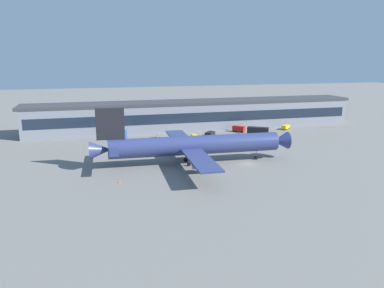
{
  "coord_description": "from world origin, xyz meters",
  "views": [
    {
      "loc": [
        -44.2,
        -100.09,
        31.07
      ],
      "look_at": [
        -14.83,
        8.7,
        5.0
      ],
      "focal_mm": 35.37,
      "sensor_mm": 36.0,
      "label": 1
    }
  ],
  "objects_px": {
    "crew_van": "(239,129)",
    "baggage_tug": "(194,136)",
    "follow_me_car": "(286,127)",
    "traffic_cone_0": "(119,182)",
    "airliner": "(193,145)",
    "catering_truck": "(121,134)",
    "fuel_truck": "(258,131)",
    "pushback_tractor": "(210,134)",
    "belt_loader": "(165,135)"
  },
  "relations": [
    {
      "from": "follow_me_car",
      "to": "fuel_truck",
      "type": "xyz_separation_m",
      "value": [
        -17.08,
        -8.71,
        0.79
      ]
    },
    {
      "from": "follow_me_car",
      "to": "pushback_tractor",
      "type": "bearing_deg",
      "value": -171.89
    },
    {
      "from": "crew_van",
      "to": "catering_truck",
      "type": "distance_m",
      "value": 49.61
    },
    {
      "from": "pushback_tractor",
      "to": "catering_truck",
      "type": "height_order",
      "value": "catering_truck"
    },
    {
      "from": "airliner",
      "to": "fuel_truck",
      "type": "xyz_separation_m",
      "value": [
        36.48,
        32.83,
        -3.66
      ]
    },
    {
      "from": "crew_van",
      "to": "catering_truck",
      "type": "height_order",
      "value": "catering_truck"
    },
    {
      "from": "traffic_cone_0",
      "to": "airliner",
      "type": "bearing_deg",
      "value": 29.02
    },
    {
      "from": "fuel_truck",
      "to": "traffic_cone_0",
      "type": "distance_m",
      "value": 74.41
    },
    {
      "from": "baggage_tug",
      "to": "fuel_truck",
      "type": "bearing_deg",
      "value": 0.77
    },
    {
      "from": "fuel_truck",
      "to": "pushback_tractor",
      "type": "xyz_separation_m",
      "value": [
        -19.38,
        3.51,
        -0.83
      ]
    },
    {
      "from": "airliner",
      "to": "crew_van",
      "type": "xyz_separation_m",
      "value": [
        31.51,
        41.63,
        -4.09
      ]
    },
    {
      "from": "pushback_tractor",
      "to": "traffic_cone_0",
      "type": "relative_size",
      "value": 8.63
    },
    {
      "from": "catering_truck",
      "to": "baggage_tug",
      "type": "height_order",
      "value": "catering_truck"
    },
    {
      "from": "pushback_tractor",
      "to": "traffic_cone_0",
      "type": "xyz_separation_m",
      "value": [
        -39.62,
        -48.84,
        -0.74
      ]
    },
    {
      "from": "belt_loader",
      "to": "crew_van",
      "type": "distance_m",
      "value": 32.78
    },
    {
      "from": "catering_truck",
      "to": "traffic_cone_0",
      "type": "xyz_separation_m",
      "value": [
        -4.51,
        -51.21,
        -1.98
      ]
    },
    {
      "from": "airliner",
      "to": "follow_me_car",
      "type": "height_order",
      "value": "airliner"
    },
    {
      "from": "baggage_tug",
      "to": "traffic_cone_0",
      "type": "height_order",
      "value": "baggage_tug"
    },
    {
      "from": "follow_me_car",
      "to": "catering_truck",
      "type": "xyz_separation_m",
      "value": [
        -71.57,
        -2.83,
        1.2
      ]
    },
    {
      "from": "crew_van",
      "to": "baggage_tug",
      "type": "height_order",
      "value": "crew_van"
    },
    {
      "from": "fuel_truck",
      "to": "baggage_tug",
      "type": "bearing_deg",
      "value": -179.23
    },
    {
      "from": "fuel_truck",
      "to": "traffic_cone_0",
      "type": "relative_size",
      "value": 13.89
    },
    {
      "from": "follow_me_car",
      "to": "belt_loader",
      "type": "distance_m",
      "value": 54.73
    },
    {
      "from": "belt_loader",
      "to": "airliner",
      "type": "bearing_deg",
      "value": -88.42
    },
    {
      "from": "catering_truck",
      "to": "baggage_tug",
      "type": "distance_m",
      "value": 28.28
    },
    {
      "from": "follow_me_car",
      "to": "crew_van",
      "type": "relative_size",
      "value": 0.86
    },
    {
      "from": "airliner",
      "to": "baggage_tug",
      "type": "xyz_separation_m",
      "value": [
        9.55,
        32.47,
        -4.46
      ]
    },
    {
      "from": "belt_loader",
      "to": "catering_truck",
      "type": "relative_size",
      "value": 0.86
    },
    {
      "from": "pushback_tractor",
      "to": "belt_loader",
      "type": "distance_m",
      "value": 18.2
    },
    {
      "from": "fuel_truck",
      "to": "belt_loader",
      "type": "relative_size",
      "value": 1.31
    },
    {
      "from": "catering_truck",
      "to": "crew_van",
      "type": "bearing_deg",
      "value": 3.36
    },
    {
      "from": "follow_me_car",
      "to": "traffic_cone_0",
      "type": "xyz_separation_m",
      "value": [
        -76.08,
        -54.03,
        -0.78
      ]
    },
    {
      "from": "airliner",
      "to": "belt_loader",
      "type": "distance_m",
      "value": 38.05
    },
    {
      "from": "crew_van",
      "to": "catering_truck",
      "type": "xyz_separation_m",
      "value": [
        -49.52,
        -2.91,
        0.83
      ]
    },
    {
      "from": "pushback_tractor",
      "to": "traffic_cone_0",
      "type": "bearing_deg",
      "value": -129.05
    },
    {
      "from": "crew_van",
      "to": "baggage_tug",
      "type": "bearing_deg",
      "value": -157.36
    },
    {
      "from": "fuel_truck",
      "to": "catering_truck",
      "type": "relative_size",
      "value": 1.12
    },
    {
      "from": "catering_truck",
      "to": "baggage_tug",
      "type": "relative_size",
      "value": 2.06
    },
    {
      "from": "baggage_tug",
      "to": "traffic_cone_0",
      "type": "relative_size",
      "value": 5.99
    },
    {
      "from": "catering_truck",
      "to": "airliner",
      "type": "bearing_deg",
      "value": -65.06
    },
    {
      "from": "fuel_truck",
      "to": "pushback_tractor",
      "type": "distance_m",
      "value": 19.71
    },
    {
      "from": "follow_me_car",
      "to": "belt_loader",
      "type": "bearing_deg",
      "value": -176.06
    },
    {
      "from": "fuel_truck",
      "to": "baggage_tug",
      "type": "xyz_separation_m",
      "value": [
        -26.93,
        -0.36,
        -0.8
      ]
    },
    {
      "from": "airliner",
      "to": "catering_truck",
      "type": "bearing_deg",
      "value": 114.94
    },
    {
      "from": "crew_van",
      "to": "traffic_cone_0",
      "type": "bearing_deg",
      "value": -134.95
    },
    {
      "from": "follow_me_car",
      "to": "traffic_cone_0",
      "type": "height_order",
      "value": "follow_me_car"
    },
    {
      "from": "follow_me_car",
      "to": "baggage_tug",
      "type": "relative_size",
      "value": 1.25
    },
    {
      "from": "fuel_truck",
      "to": "crew_van",
      "type": "relative_size",
      "value": 1.61
    },
    {
      "from": "fuel_truck",
      "to": "crew_van",
      "type": "distance_m",
      "value": 10.11
    },
    {
      "from": "catering_truck",
      "to": "traffic_cone_0",
      "type": "relative_size",
      "value": 12.37
    }
  ]
}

